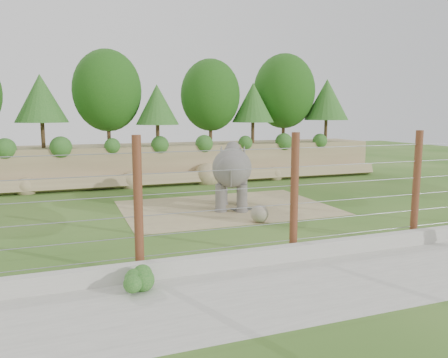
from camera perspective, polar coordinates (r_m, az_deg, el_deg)
name	(u,v)px	position (r m, az deg, el deg)	size (l,w,h in m)	color
ground	(240,223)	(18.60, 2.16, -5.74)	(90.00, 90.00, 0.00)	#295616
back_embankment	(178,123)	(30.28, -6.05, 7.30)	(30.00, 5.52, 8.77)	#947D56
dirt_patch	(226,208)	(21.49, 0.32, -3.76)	(10.00, 7.00, 0.02)	#9B8764
drain_grate	(242,209)	(21.08, 2.36, -3.94)	(1.00, 0.60, 0.03)	#262628
elephant	(232,177)	(21.13, 1.04, 0.25)	(1.63, 3.81, 3.08)	#57524E
stone_ball	(259,214)	(18.53, 4.65, -4.54)	(0.76, 0.76, 0.76)	gray
retaining_wall	(301,252)	(14.22, 10.00, -9.32)	(26.00, 0.35, 0.50)	#ADACA2
walkway	(338,281)	(12.72, 14.63, -12.82)	(26.00, 4.00, 0.01)	#ADACA2
barrier_fence	(294,195)	(14.22, 9.17, -2.03)	(20.26, 0.26, 4.00)	#5E2B16
walkway_shrub	(139,280)	(11.77, -11.05, -12.76)	(0.65, 0.65, 0.65)	#1C591B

